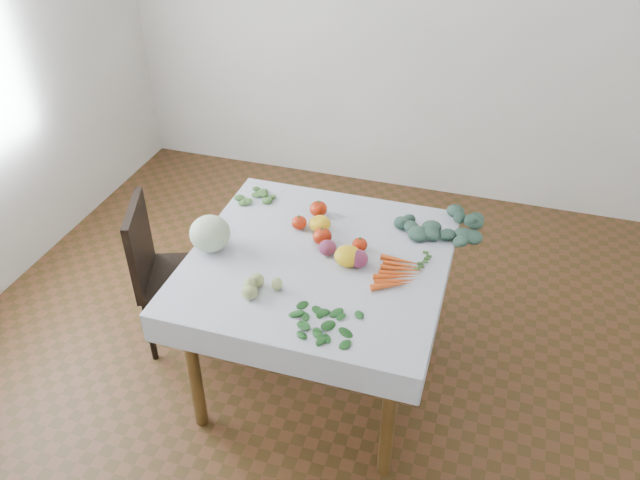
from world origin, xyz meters
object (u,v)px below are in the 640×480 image
object	(u,v)px
table	(318,276)
carrot_bunch	(398,273)
cabbage	(210,234)
chair	(163,267)
heirloom_back	(320,224)

from	to	relation	value
table	carrot_bunch	world-z (taller)	carrot_bunch
table	cabbage	distance (m)	0.52
cabbage	carrot_bunch	bearing A→B (deg)	3.94
table	chair	xyz separation A→B (m)	(-0.84, 0.04, -0.17)
cabbage	heirloom_back	world-z (taller)	cabbage
carrot_bunch	heirloom_back	bearing A→B (deg)	151.86
table	carrot_bunch	size ratio (longest dim) A/B	4.02
chair	heirloom_back	bearing A→B (deg)	12.16
table	chair	bearing A→B (deg)	177.18
table	cabbage	bearing A→B (deg)	-171.34
heirloom_back	carrot_bunch	xyz separation A→B (m)	(0.42, -0.22, -0.02)
cabbage	heirloom_back	distance (m)	0.51
heirloom_back	carrot_bunch	bearing A→B (deg)	-28.14
table	cabbage	world-z (taller)	cabbage
cabbage	carrot_bunch	xyz separation A→B (m)	(0.84, 0.06, -0.07)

